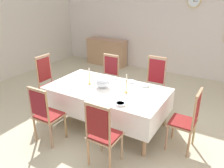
% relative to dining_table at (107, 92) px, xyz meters
% --- Properties ---
extents(ground, '(7.77, 7.11, 0.04)m').
position_rel_dining_table_xyz_m(ground, '(0.00, 0.05, -0.72)').
color(ground, beige).
extents(back_wall, '(7.77, 0.08, 3.38)m').
position_rel_dining_table_xyz_m(back_wall, '(0.00, 3.64, 0.98)').
color(back_wall, silver).
rests_on(back_wall, ground).
extents(dining_table, '(2.22, 1.22, 0.78)m').
position_rel_dining_table_xyz_m(dining_table, '(0.00, 0.00, 0.00)').
color(dining_table, tan).
rests_on(dining_table, ground).
extents(tablecloth, '(2.24, 1.24, 0.43)m').
position_rel_dining_table_xyz_m(tablecloth, '(0.00, -0.00, -0.04)').
color(tablecloth, white).
rests_on(tablecloth, dining_table).
extents(chair_south_a, '(0.44, 0.42, 1.07)m').
position_rel_dining_table_xyz_m(chair_south_a, '(-0.59, -1.01, -0.14)').
color(chair_south_a, tan).
rests_on(chair_south_a, ground).
extents(chair_north_a, '(0.44, 0.42, 1.08)m').
position_rel_dining_table_xyz_m(chair_north_a, '(-0.59, 1.02, -0.14)').
color(chair_north_a, tan).
rests_on(chair_north_a, ground).
extents(chair_south_b, '(0.44, 0.42, 1.10)m').
position_rel_dining_table_xyz_m(chair_south_b, '(0.55, -1.02, -0.13)').
color(chair_south_b, tan).
rests_on(chair_south_b, ground).
extents(chair_north_b, '(0.44, 0.42, 1.20)m').
position_rel_dining_table_xyz_m(chair_north_b, '(0.55, 1.02, -0.10)').
color(chair_north_b, tan).
rests_on(chair_north_b, ground).
extents(chair_head_west, '(0.42, 0.44, 1.19)m').
position_rel_dining_table_xyz_m(chair_head_west, '(-1.52, -0.00, -0.10)').
color(chair_head_west, tan).
rests_on(chair_head_west, ground).
extents(chair_head_east, '(0.42, 0.44, 1.09)m').
position_rel_dining_table_xyz_m(chair_head_east, '(1.51, -0.00, -0.14)').
color(chair_head_east, '#AA7B61').
rests_on(chair_head_east, ground).
extents(soup_tureen, '(0.27, 0.27, 0.22)m').
position_rel_dining_table_xyz_m(soup_tureen, '(-0.10, -0.00, 0.18)').
color(soup_tureen, white).
rests_on(soup_tureen, tablecloth).
extents(candlestick_west, '(0.07, 0.07, 0.33)m').
position_rel_dining_table_xyz_m(candlestick_west, '(-0.40, -0.00, 0.21)').
color(candlestick_west, gold).
rests_on(candlestick_west, tablecloth).
extents(candlestick_east, '(0.07, 0.07, 0.35)m').
position_rel_dining_table_xyz_m(candlestick_east, '(0.40, -0.00, 0.22)').
color(candlestick_east, gold).
rests_on(candlestick_east, tablecloth).
extents(bowl_near_left, '(0.15, 0.15, 0.04)m').
position_rel_dining_table_xyz_m(bowl_near_left, '(0.54, -0.47, 0.10)').
color(bowl_near_left, white).
rests_on(bowl_near_left, tablecloth).
extents(bowl_near_right, '(0.17, 0.17, 0.03)m').
position_rel_dining_table_xyz_m(bowl_near_right, '(0.58, 0.45, 0.10)').
color(bowl_near_right, white).
rests_on(bowl_near_right, tablecloth).
extents(bowl_far_left, '(0.18, 0.18, 0.03)m').
position_rel_dining_table_xyz_m(bowl_far_left, '(0.26, 0.49, 0.09)').
color(bowl_far_left, white).
rests_on(bowl_far_left, tablecloth).
extents(bowl_far_right, '(0.14, 0.14, 0.03)m').
position_rel_dining_table_xyz_m(bowl_far_right, '(-0.11, 0.48, 0.09)').
color(bowl_far_right, white).
rests_on(bowl_far_right, tablecloth).
extents(spoon_primary, '(0.05, 0.18, 0.01)m').
position_rel_dining_table_xyz_m(spoon_primary, '(0.64, -0.44, 0.08)').
color(spoon_primary, gold).
rests_on(spoon_primary, tablecloth).
extents(spoon_secondary, '(0.06, 0.17, 0.01)m').
position_rel_dining_table_xyz_m(spoon_secondary, '(0.69, 0.48, 0.08)').
color(spoon_secondary, gold).
rests_on(spoon_secondary, tablecloth).
extents(sideboard, '(1.44, 0.48, 0.90)m').
position_rel_dining_table_xyz_m(sideboard, '(-2.07, 3.33, -0.25)').
color(sideboard, tan).
rests_on(sideboard, ground).
extents(mounted_clock, '(0.35, 0.06, 0.35)m').
position_rel_dining_table_xyz_m(mounted_clock, '(0.63, 3.57, 1.49)').
color(mounted_clock, '#D1B251').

